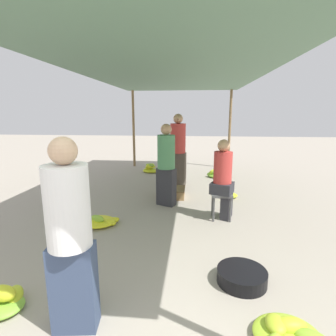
# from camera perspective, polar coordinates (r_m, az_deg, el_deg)

# --- Properties ---
(canopy_post_back_left) EXTENTS (0.08, 0.08, 2.50)m
(canopy_post_back_left) POSITION_cam_1_polar(r_m,az_deg,el_deg) (8.89, -7.49, 8.36)
(canopy_post_back_left) COLOR olive
(canopy_post_back_left) RESTS_ON ground
(canopy_post_back_right) EXTENTS (0.08, 0.08, 2.50)m
(canopy_post_back_right) POSITION_cam_1_polar(r_m,az_deg,el_deg) (8.74, 13.28, 8.10)
(canopy_post_back_right) COLOR olive
(canopy_post_back_right) RESTS_ON ground
(canopy_tarp) EXTENTS (3.55, 7.69, 0.04)m
(canopy_tarp) POSITION_cam_1_polar(r_m,az_deg,el_deg) (5.08, 0.88, 20.36)
(canopy_tarp) COLOR #567A60
(canopy_tarp) RESTS_ON canopy_post_front_left
(vendor_foreground) EXTENTS (0.38, 0.38, 1.60)m
(vendor_foreground) POSITION_cam_1_polar(r_m,az_deg,el_deg) (2.24, -20.57, -13.53)
(vendor_foreground) COLOR #384766
(vendor_foreground) RESTS_ON ground
(stool) EXTENTS (0.34, 0.34, 0.46)m
(stool) POSITION_cam_1_polar(r_m,az_deg,el_deg) (4.53, 11.56, -6.47)
(stool) COLOR #4C4C4C
(stool) RESTS_ON ground
(vendor_seated) EXTENTS (0.44, 0.44, 1.36)m
(vendor_seated) POSITION_cam_1_polar(r_m,az_deg,el_deg) (4.45, 11.99, -2.16)
(vendor_seated) COLOR #2D2D33
(vendor_seated) RESTS_ON ground
(basin_black) EXTENTS (0.52, 0.52, 0.15)m
(basin_black) POSITION_cam_1_polar(r_m,az_deg,el_deg) (3.10, 15.76, -21.75)
(basin_black) COLOR black
(basin_black) RESTS_ON ground
(banana_pile_left_0) EXTENTS (0.40, 0.45, 0.25)m
(banana_pile_left_0) POSITION_cam_1_polar(r_m,az_deg,el_deg) (3.07, -32.33, -23.17)
(banana_pile_left_0) COLOR yellow
(banana_pile_left_0) RESTS_ON ground
(banana_pile_left_1) EXTENTS (0.53, 0.46, 0.28)m
(banana_pile_left_1) POSITION_cam_1_polar(r_m,az_deg,el_deg) (8.02, -3.80, -0.15)
(banana_pile_left_1) COLOR yellow
(banana_pile_left_1) RESTS_ON ground
(banana_pile_left_2) EXTENTS (0.66, 0.51, 0.19)m
(banana_pile_left_2) POSITION_cam_1_polar(r_m,az_deg,el_deg) (4.45, -14.67, -11.13)
(banana_pile_left_2) COLOR #CBD628
(banana_pile_left_2) RESTS_ON ground
(banana_pile_right_0) EXTENTS (0.57, 0.47, 0.17)m
(banana_pile_right_0) POSITION_cam_1_polar(r_m,az_deg,el_deg) (2.61, 24.61, -30.00)
(banana_pile_right_0) COLOR #BCD02A
(banana_pile_right_0) RESTS_ON ground
(banana_pile_right_1) EXTENTS (0.42, 0.47, 0.24)m
(banana_pile_right_1) POSITION_cam_1_polar(r_m,az_deg,el_deg) (5.79, 12.79, -5.42)
(banana_pile_right_1) COLOR #87BA34
(banana_pile_right_1) RESTS_ON ground
(banana_pile_right_2) EXTENTS (0.57, 0.41, 0.28)m
(banana_pile_right_2) POSITION_cam_1_polar(r_m,az_deg,el_deg) (7.50, 10.35, -1.12)
(banana_pile_right_2) COLOR #B0CB2D
(banana_pile_right_2) RESTS_ON ground
(crate_near) EXTENTS (0.54, 0.54, 0.19)m
(crate_near) POSITION_cam_1_polar(r_m,az_deg,el_deg) (5.66, 0.96, -5.33)
(crate_near) COLOR #9E7A4C
(crate_near) RESTS_ON ground
(shopper_walking_mid) EXTENTS (0.43, 0.43, 1.76)m
(shopper_walking_mid) POSITION_cam_1_polar(r_m,az_deg,el_deg) (6.45, 2.16, 4.19)
(shopper_walking_mid) COLOR #4C4238
(shopper_walking_mid) RESTS_ON ground
(shopper_walking_far) EXTENTS (0.44, 0.44, 1.58)m
(shopper_walking_far) POSITION_cam_1_polar(r_m,az_deg,el_deg) (5.00, -0.38, 0.89)
(shopper_walking_far) COLOR #2D2D33
(shopper_walking_far) RESTS_ON ground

